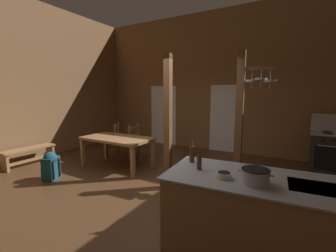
% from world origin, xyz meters
% --- Properties ---
extents(ground_plane, '(8.61, 7.78, 0.10)m').
position_xyz_m(ground_plane, '(0.00, 0.00, -0.05)').
color(ground_plane, '#4C301C').
extents(wall_back, '(8.61, 0.14, 4.26)m').
position_xyz_m(wall_back, '(0.00, 3.56, 2.13)').
color(wall_back, brown).
rests_on(wall_back, ground_plane).
extents(wall_left, '(0.14, 7.78, 4.26)m').
position_xyz_m(wall_left, '(-3.98, 0.00, 2.13)').
color(wall_left, brown).
rests_on(wall_left, ground_plane).
extents(glazed_door_back_left, '(1.00, 0.01, 2.05)m').
position_xyz_m(glazed_door_back_left, '(-1.76, 3.49, 1.02)').
color(glazed_door_back_left, white).
rests_on(glazed_door_back_left, ground_plane).
extents(glazed_panel_back_right, '(0.84, 0.01, 2.05)m').
position_xyz_m(glazed_panel_back_right, '(0.39, 3.49, 1.02)').
color(glazed_panel_back_right, white).
rests_on(glazed_panel_back_right, ground_plane).
extents(kitchen_island, '(2.22, 1.10, 0.89)m').
position_xyz_m(kitchen_island, '(2.05, -0.78, 0.44)').
color(kitchen_island, '#9E7044').
rests_on(kitchen_island, ground_plane).
extents(support_post_with_pot_rack, '(0.71, 0.28, 2.61)m').
position_xyz_m(support_post_with_pot_rack, '(1.39, 1.20, 1.44)').
color(support_post_with_pot_rack, brown).
rests_on(support_post_with_pot_rack, ground_plane).
extents(support_post_center, '(0.14, 0.14, 2.61)m').
position_xyz_m(support_post_center, '(-0.05, 0.81, 1.31)').
color(support_post_center, brown).
rests_on(support_post_center, ground_plane).
extents(dining_table, '(1.71, 0.91, 0.74)m').
position_xyz_m(dining_table, '(-1.45, 0.74, 0.65)').
color(dining_table, '#9E7044').
rests_on(dining_table, ground_plane).
extents(ladderback_chair_near_window, '(0.60, 0.60, 0.95)m').
position_xyz_m(ladderback_chair_near_window, '(-2.02, 1.56, 0.45)').
color(ladderback_chair_near_window, brown).
rests_on(ladderback_chair_near_window, ground_plane).
extents(ladderback_chair_by_post, '(0.46, 0.46, 0.95)m').
position_xyz_m(ladderback_chair_by_post, '(-1.44, 1.56, 0.45)').
color(ladderback_chair_by_post, brown).
rests_on(ladderback_chair_by_post, ground_plane).
extents(bench_along_left_wall, '(0.38, 1.23, 0.44)m').
position_xyz_m(bench_along_left_wall, '(-3.48, -0.26, 0.30)').
color(bench_along_left_wall, '#9E7044').
rests_on(bench_along_left_wall, ground_plane).
extents(backpack, '(0.36, 0.38, 0.60)m').
position_xyz_m(backpack, '(-2.10, -0.58, 0.31)').
color(backpack, '#194756').
rests_on(backpack, ground_plane).
extents(stockpot_on_counter, '(0.35, 0.28, 0.15)m').
position_xyz_m(stockpot_on_counter, '(1.97, -0.94, 0.97)').
color(stockpot_on_counter, '#A8AAB2').
rests_on(stockpot_on_counter, kitchen_island).
extents(mixing_bowl_on_counter, '(0.17, 0.17, 0.06)m').
position_xyz_m(mixing_bowl_on_counter, '(1.65, -0.95, 0.92)').
color(mixing_bowl_on_counter, silver).
rests_on(mixing_bowl_on_counter, kitchen_island).
extents(bottle_tall_on_counter, '(0.06, 0.06, 0.25)m').
position_xyz_m(bottle_tall_on_counter, '(1.31, -0.83, 0.99)').
color(bottle_tall_on_counter, '#56331E').
rests_on(bottle_tall_on_counter, kitchen_island).
extents(bottle_short_on_counter, '(0.07, 0.07, 0.30)m').
position_xyz_m(bottle_short_on_counter, '(1.12, -0.60, 1.01)').
color(bottle_short_on_counter, '#56331E').
rests_on(bottle_short_on_counter, kitchen_island).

